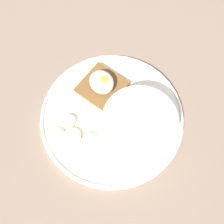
{
  "coord_description": "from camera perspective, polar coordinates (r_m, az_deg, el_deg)",
  "views": [
    {
      "loc": [
        16.88,
        -10.29,
        52.85
      ],
      "look_at": [
        0.0,
        0.0,
        5.0
      ],
      "focal_mm": 40.0,
      "sensor_mm": 36.0,
      "label": 1
    }
  ],
  "objects": [
    {
      "name": "ground_plane",
      "position": [
        0.55,
        -0.0,
        -1.58
      ],
      "size": [
        120.0,
        120.0,
        2.0
      ],
      "primitive_type": "cube",
      "color": "#746253",
      "rests_on": "ground"
    },
    {
      "name": "plate",
      "position": [
        0.54,
        -0.0,
        -0.9
      ],
      "size": [
        30.79,
        30.79,
        1.6
      ],
      "color": "white",
      "rests_on": "ground_plane"
    },
    {
      "name": "oatmeal_bowl",
      "position": [
        0.5,
        6.14,
        -2.88
      ],
      "size": [
        14.58,
        14.58,
        6.44
      ],
      "color": "white",
      "rests_on": "plate"
    },
    {
      "name": "toast_slice",
      "position": [
        0.56,
        -2.29,
        5.74
      ],
      "size": [
        11.79,
        11.79,
        1.27
      ],
      "color": "brown",
      "rests_on": "plate"
    },
    {
      "name": "poached_egg",
      "position": [
        0.54,
        -2.32,
        6.86
      ],
      "size": [
        5.82,
        5.04,
        3.71
      ],
      "color": "white",
      "rests_on": "toast_slice"
    },
    {
      "name": "banana_slice_front",
      "position": [
        0.52,
        -8.84,
        -5.87
      ],
      "size": [
        5.0,
        5.0,
        1.45
      ],
      "color": "#EBE9BB",
      "rests_on": "plate"
    },
    {
      "name": "banana_slice_left",
      "position": [
        0.51,
        -5.19,
        -6.66
      ],
      "size": [
        4.45,
        4.4,
        1.7
      ],
      "color": "beige",
      "rests_on": "plate"
    },
    {
      "name": "banana_slice_back",
      "position": [
        0.53,
        -12.61,
        -5.52
      ],
      "size": [
        4.59,
        4.62,
        1.26
      ],
      "color": "beige",
      "rests_on": "plate"
    },
    {
      "name": "banana_slice_right",
      "position": [
        0.53,
        -9.98,
        -2.25
      ],
      "size": [
        4.09,
        4.1,
        1.32
      ],
      "color": "beige",
      "rests_on": "plate"
    }
  ]
}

